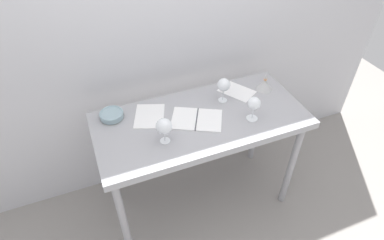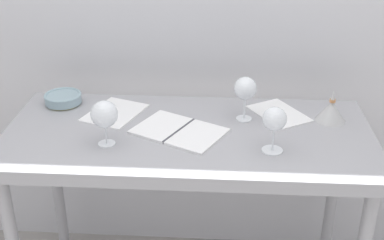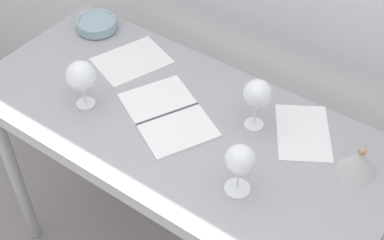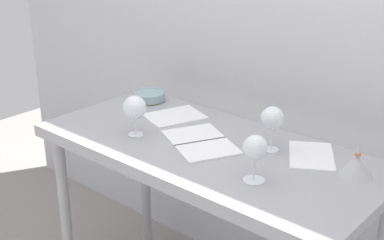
# 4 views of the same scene
# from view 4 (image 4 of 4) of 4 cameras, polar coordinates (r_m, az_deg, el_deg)

# --- Properties ---
(back_wall) EXTENTS (3.80, 0.04, 2.60)m
(back_wall) POSITION_cam_4_polar(r_m,az_deg,el_deg) (2.38, 9.51, 9.99)
(back_wall) COLOR silver
(back_wall) RESTS_ON ground_plane
(steel_counter) EXTENTS (1.40, 0.65, 0.90)m
(steel_counter) POSITION_cam_4_polar(r_m,az_deg,el_deg) (2.16, 1.68, -5.22)
(steel_counter) COLOR #9C9CA1
(steel_counter) RESTS_ON ground_plane
(wine_glass_near_right) EXTENTS (0.08, 0.08, 0.17)m
(wine_glass_near_right) POSITION_cam_4_polar(r_m,az_deg,el_deg) (1.80, 6.74, -3.06)
(wine_glass_near_right) COLOR white
(wine_glass_near_right) RESTS_ON steel_counter
(wine_glass_near_left) EXTENTS (0.10, 0.10, 0.17)m
(wine_glass_near_left) POSITION_cam_4_polar(r_m,az_deg,el_deg) (2.17, -6.14, 1.24)
(wine_glass_near_left) COLOR white
(wine_glass_near_left) RESTS_ON steel_counter
(wine_glass_far_right) EXTENTS (0.09, 0.09, 0.18)m
(wine_glass_far_right) POSITION_cam_4_polar(r_m,az_deg,el_deg) (2.04, 8.54, 0.08)
(wine_glass_far_right) COLOR white
(wine_glass_far_right) RESTS_ON steel_counter
(open_notebook) EXTENTS (0.39, 0.35, 0.01)m
(open_notebook) POSITION_cam_4_polar(r_m,az_deg,el_deg) (2.12, 0.89, -2.36)
(open_notebook) COLOR white
(open_notebook) RESTS_ON steel_counter
(tasting_sheet_upper) EXTENTS (0.26, 0.30, 0.00)m
(tasting_sheet_upper) POSITION_cam_4_polar(r_m,az_deg,el_deg) (2.40, -1.86, 0.44)
(tasting_sheet_upper) COLOR white
(tasting_sheet_upper) RESTS_ON steel_counter
(tasting_sheet_lower) EXTENTS (0.27, 0.29, 0.00)m
(tasting_sheet_lower) POSITION_cam_4_polar(r_m,az_deg,el_deg) (2.07, 12.57, -3.67)
(tasting_sheet_lower) COLOR white
(tasting_sheet_lower) RESTS_ON steel_counter
(tasting_bowl) EXTENTS (0.16, 0.16, 0.05)m
(tasting_bowl) POSITION_cam_4_polar(r_m,az_deg,el_deg) (2.59, -4.59, 2.60)
(tasting_bowl) COLOR #DBCC66
(tasting_bowl) RESTS_ON steel_counter
(decanter_funnel) EXTENTS (0.12, 0.12, 0.13)m
(decanter_funnel) POSITION_cam_4_polar(r_m,az_deg,el_deg) (1.94, 17.07, -4.64)
(decanter_funnel) COLOR #B4B4B4
(decanter_funnel) RESTS_ON steel_counter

